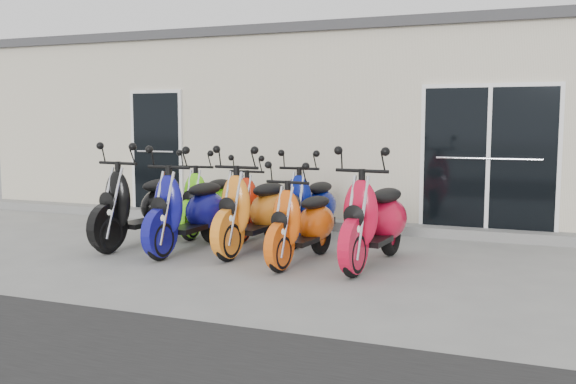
% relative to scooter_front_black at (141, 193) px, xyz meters
% --- Properties ---
extents(ground, '(80.00, 80.00, 0.00)m').
position_rel_scooter_front_black_xyz_m(ground, '(1.88, 0.26, -0.74)').
color(ground, gray).
rests_on(ground, ground).
extents(building, '(14.00, 6.00, 3.20)m').
position_rel_scooter_front_black_xyz_m(building, '(1.88, 5.46, 0.86)').
color(building, beige).
rests_on(building, ground).
extents(roof_cap, '(14.20, 6.20, 0.16)m').
position_rel_scooter_front_black_xyz_m(roof_cap, '(1.88, 5.46, 2.54)').
color(roof_cap, '#3F3F42').
rests_on(roof_cap, building).
extents(front_step, '(14.00, 0.40, 0.15)m').
position_rel_scooter_front_black_xyz_m(front_step, '(1.88, 2.28, -0.66)').
color(front_step, gray).
rests_on(front_step, ground).
extents(door_left, '(1.07, 0.08, 2.22)m').
position_rel_scooter_front_black_xyz_m(door_left, '(-1.32, 2.43, 0.52)').
color(door_left, black).
rests_on(door_left, front_step).
extents(door_right, '(2.02, 0.08, 2.22)m').
position_rel_scooter_front_black_xyz_m(door_right, '(4.48, 2.43, 0.52)').
color(door_right, black).
rests_on(door_right, front_step).
extents(scooter_front_black, '(0.94, 2.07, 1.48)m').
position_rel_scooter_front_black_xyz_m(scooter_front_black, '(0.00, 0.00, 0.00)').
color(scooter_front_black, black).
rests_on(scooter_front_black, ground).
extents(scooter_front_blue, '(0.79, 1.99, 1.45)m').
position_rel_scooter_front_black_xyz_m(scooter_front_blue, '(0.82, -0.10, -0.02)').
color(scooter_front_blue, navy).
rests_on(scooter_front_blue, ground).
extents(scooter_front_orange_a, '(0.87, 2.02, 1.45)m').
position_rel_scooter_front_black_xyz_m(scooter_front_orange_a, '(1.66, 0.17, -0.01)').
color(scooter_front_orange_a, orange).
rests_on(scooter_front_orange_a, ground).
extents(scooter_front_orange_b, '(0.82, 1.80, 1.29)m').
position_rel_scooter_front_black_xyz_m(scooter_front_orange_b, '(2.50, -0.21, -0.09)').
color(scooter_front_orange_b, '#E3550E').
rests_on(scooter_front_orange_b, ground).
extents(scooter_front_red, '(0.92, 2.06, 1.48)m').
position_rel_scooter_front_black_xyz_m(scooter_front_red, '(3.37, -0.03, -0.00)').
color(scooter_front_red, red).
rests_on(scooter_front_red, ground).
extents(scooter_back_green, '(0.75, 1.84, 1.34)m').
position_rel_scooter_front_black_xyz_m(scooter_back_green, '(0.43, 1.15, -0.07)').
color(scooter_back_green, '#67E214').
rests_on(scooter_back_green, ground).
extents(scooter_back_red, '(0.66, 1.74, 1.27)m').
position_rel_scooter_front_black_xyz_m(scooter_back_red, '(1.27, 1.20, -0.10)').
color(scooter_back_red, red).
rests_on(scooter_back_red, ground).
extents(scooter_back_blue, '(0.73, 1.87, 1.37)m').
position_rel_scooter_front_black_xyz_m(scooter_back_blue, '(2.12, 1.13, -0.06)').
color(scooter_back_blue, navy).
rests_on(scooter_back_blue, ground).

